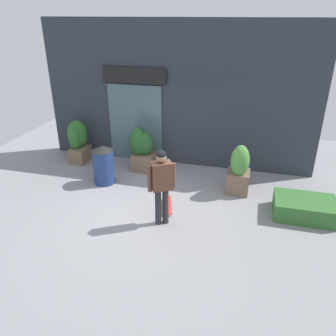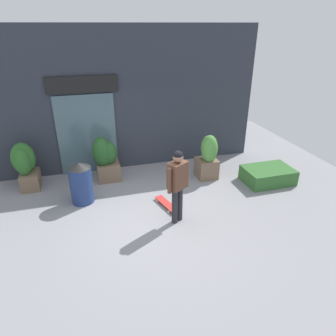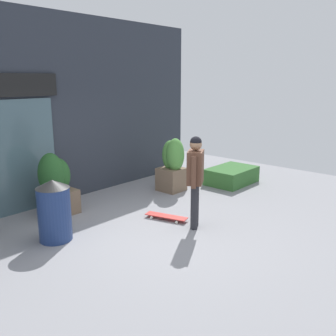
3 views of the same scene
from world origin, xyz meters
name	(u,v)px [view 2 (image 2 of 3)]	position (x,y,z in m)	size (l,w,h in m)	color
ground_plane	(152,215)	(0.00, 0.00, 0.00)	(12.00, 12.00, 0.00)	gray
building_facade	(125,101)	(-0.04, 2.88, 1.98)	(7.74, 0.31, 4.00)	#2D333D
skateboarder	(178,180)	(0.49, -0.38, 1.02)	(0.51, 0.43, 1.67)	#28282D
skateboard	(167,204)	(0.43, 0.26, 0.06)	(0.42, 0.86, 0.08)	red
planter_box_left	(208,157)	(1.95, 1.42, 0.64)	(0.55, 0.61, 1.28)	brown
planter_box_right	(25,165)	(-2.84, 2.20, 0.65)	(0.62, 0.72, 1.23)	brown
planter_box_mid	(105,158)	(-0.79, 2.09, 0.63)	(0.70, 0.61, 1.26)	brown
trash_bin	(81,183)	(-1.48, 1.04, 0.52)	(0.55, 0.55, 1.04)	navy
hedge_ledge	(268,175)	(3.44, 0.69, 0.20)	(1.30, 0.90, 0.41)	#33662D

